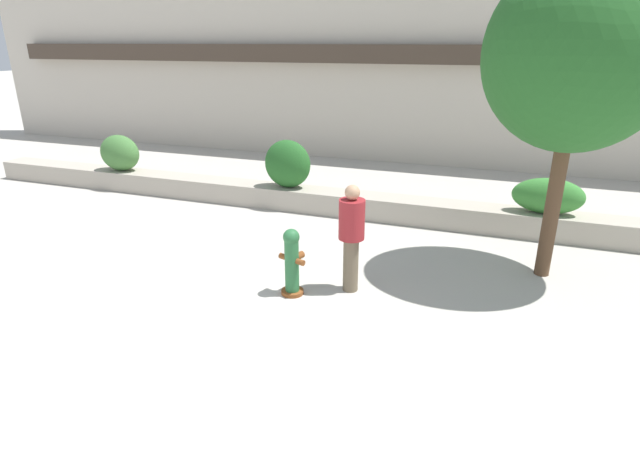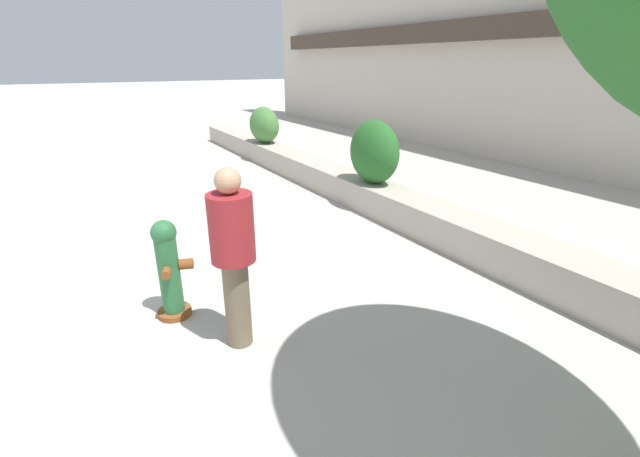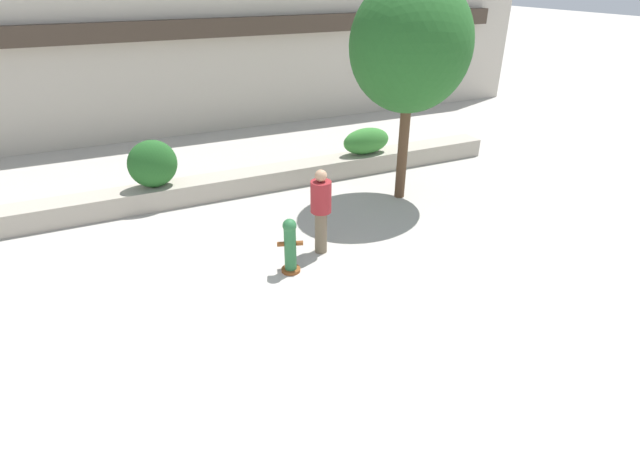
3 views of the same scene
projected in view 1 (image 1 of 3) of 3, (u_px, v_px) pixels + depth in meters
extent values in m
plane|color=#B2ADA3|center=(129.00, 343.00, 6.54)|extent=(120.00, 120.00, 0.00)
cube|color=beige|center=(370.00, 32.00, 15.70)|extent=(30.00, 1.00, 8.00)
cube|color=#3F3328|center=(363.00, 54.00, 15.33)|extent=(27.00, 0.36, 0.56)
cube|color=#ADA393|center=(300.00, 199.00, 11.74)|extent=(18.00, 0.70, 0.50)
ellipsoid|color=#427538|center=(120.00, 153.00, 13.11)|extent=(1.12, 0.70, 0.94)
ellipsoid|color=#235B23|center=(288.00, 164.00, 11.55)|extent=(1.11, 0.69, 1.11)
ellipsoid|color=#387F33|center=(548.00, 196.00, 9.84)|extent=(1.36, 0.57, 0.71)
cylinder|color=brown|center=(292.00, 292.00, 7.83)|extent=(0.44, 0.44, 0.06)
cylinder|color=#286638|center=(292.00, 265.00, 7.67)|extent=(0.28, 0.28, 0.85)
sphere|color=#286638|center=(291.00, 237.00, 7.50)|extent=(0.25, 0.25, 0.25)
cylinder|color=brown|center=(299.00, 256.00, 7.77)|extent=(0.15, 0.17, 0.11)
cylinder|color=brown|center=(300.00, 262.00, 7.53)|extent=(0.15, 0.12, 0.09)
cylinder|color=brown|center=(283.00, 256.00, 7.73)|extent=(0.15, 0.12, 0.09)
cylinder|color=brown|center=(552.00, 208.00, 8.08)|extent=(0.24, 0.24, 2.38)
ellipsoid|color=#235B23|center=(579.00, 54.00, 7.25)|extent=(2.74, 2.47, 2.88)
cylinder|color=brown|center=(351.00, 264.00, 7.81)|extent=(0.34, 0.34, 0.88)
cylinder|color=maroon|center=(352.00, 219.00, 7.54)|extent=(0.56, 0.56, 0.62)
sphere|color=tan|center=(352.00, 192.00, 7.39)|extent=(0.23, 0.23, 0.23)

